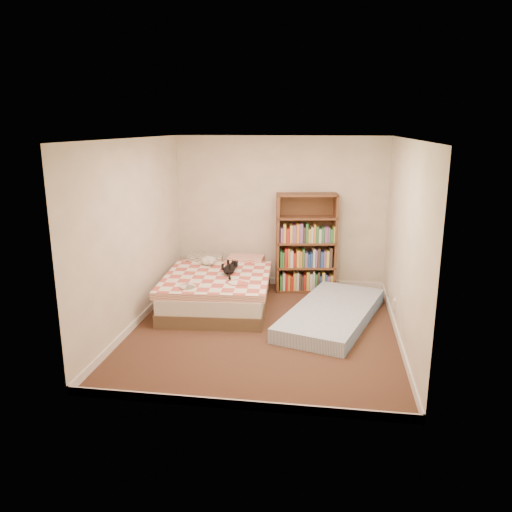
# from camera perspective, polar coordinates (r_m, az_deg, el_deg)

# --- Properties ---
(room) EXTENTS (3.51, 4.01, 2.51)m
(room) POSITION_cam_1_polar(r_m,az_deg,el_deg) (6.42, 0.97, 1.57)
(room) COLOR #42271C
(room) RESTS_ON ground
(bed) EXTENTS (1.65, 2.19, 0.56)m
(bed) POSITION_cam_1_polar(r_m,az_deg,el_deg) (7.66, -4.24, -3.60)
(bed) COLOR brown
(bed) RESTS_ON room
(bookshelf) EXTENTS (1.02, 0.47, 1.61)m
(bookshelf) POSITION_cam_1_polar(r_m,az_deg,el_deg) (8.22, 5.72, 0.01)
(bookshelf) COLOR #50301B
(bookshelf) RESTS_ON room
(floor_mattress) EXTENTS (1.59, 2.39, 0.20)m
(floor_mattress) POSITION_cam_1_polar(r_m,az_deg,el_deg) (7.12, 8.67, -6.53)
(floor_mattress) COLOR #7597C4
(floor_mattress) RESTS_ON room
(black_cat) EXTENTS (0.25, 0.65, 0.15)m
(black_cat) POSITION_cam_1_polar(r_m,az_deg,el_deg) (7.53, -3.00, -1.42)
(black_cat) COLOR black
(black_cat) RESTS_ON bed
(white_dog) EXTENTS (0.30, 0.32, 0.13)m
(white_dog) POSITION_cam_1_polar(r_m,az_deg,el_deg) (7.98, -5.41, -0.53)
(white_dog) COLOR silver
(white_dog) RESTS_ON bed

